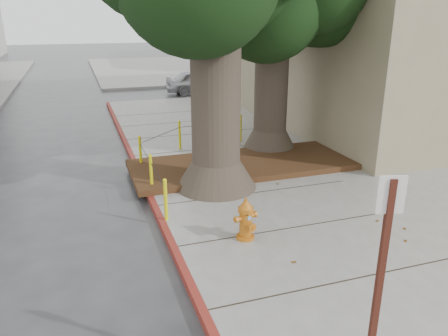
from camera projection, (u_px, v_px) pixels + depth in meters
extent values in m
plane|color=#28282B|center=(270.00, 238.00, 8.91)|extent=(140.00, 140.00, 0.00)
cube|color=slate|center=(420.00, 166.00, 12.93)|extent=(16.00, 26.00, 0.15)
cube|color=slate|center=(190.00, 68.00, 37.53)|extent=(16.00, 20.00, 0.15)
cube|color=maroon|center=(152.00, 201.00, 10.52)|extent=(0.14, 26.00, 0.16)
cube|color=black|center=(243.00, 164.00, 12.59)|extent=(6.40, 2.60, 0.16)
cube|color=silver|center=(319.00, 13.00, 35.51)|extent=(10.00, 10.00, 9.00)
cone|color=#4C3F33|center=(216.00, 174.00, 11.07)|extent=(2.04, 2.04, 0.70)
cylinder|color=#4C3F33|center=(216.00, 94.00, 10.40)|extent=(1.20, 1.20, 4.22)
cone|color=#4C3F33|center=(269.00, 140.00, 14.09)|extent=(1.77, 1.77, 0.70)
cylinder|color=#4C3F33|center=(271.00, 83.00, 13.49)|extent=(1.04, 1.04, 3.84)
cylinder|color=#D8CE0C|center=(166.00, 200.00, 9.21)|extent=(0.08, 0.08, 0.90)
sphere|color=#D8CE0C|center=(165.00, 181.00, 9.06)|extent=(0.09, 0.09, 0.09)
cylinder|color=#D8CE0C|center=(151.00, 173.00, 10.82)|extent=(0.08, 0.08, 0.90)
sphere|color=#D8CE0C|center=(150.00, 156.00, 10.67)|extent=(0.09, 0.09, 0.09)
cylinder|color=#D8CE0C|center=(140.00, 153.00, 12.43)|extent=(0.08, 0.08, 0.90)
sphere|color=#D8CE0C|center=(139.00, 137.00, 12.28)|extent=(0.09, 0.09, 0.09)
cylinder|color=#D8CE0C|center=(180.00, 135.00, 14.23)|extent=(0.08, 0.08, 0.90)
sphere|color=#D8CE0C|center=(179.00, 122.00, 14.08)|extent=(0.09, 0.09, 0.09)
cylinder|color=#D8CE0C|center=(241.00, 129.00, 15.07)|extent=(0.08, 0.08, 0.90)
sphere|color=#D8CE0C|center=(241.00, 116.00, 14.92)|extent=(0.09, 0.09, 0.09)
cylinder|color=black|center=(157.00, 175.00, 9.93)|extent=(0.02, 1.80, 0.02)
cylinder|color=black|center=(145.00, 152.00, 11.54)|extent=(0.02, 1.80, 0.02)
cylinder|color=black|center=(161.00, 135.00, 13.24)|extent=(1.51, 1.51, 0.02)
cylinder|color=black|center=(211.00, 124.00, 14.56)|extent=(2.20, 0.22, 0.02)
cylinder|color=#BA6213|center=(245.00, 237.00, 8.57)|extent=(0.43, 0.43, 0.07)
cylinder|color=#BA6213|center=(246.00, 223.00, 8.47)|extent=(0.30, 0.30, 0.55)
cylinder|color=#BA6213|center=(246.00, 210.00, 8.38)|extent=(0.39, 0.39, 0.08)
cone|color=#BA6213|center=(246.00, 205.00, 8.34)|extent=(0.36, 0.36, 0.15)
cylinder|color=#BA6213|center=(246.00, 200.00, 8.31)|extent=(0.08, 0.08, 0.06)
cylinder|color=#BA6213|center=(240.00, 219.00, 8.35)|extent=(0.17, 0.13, 0.10)
cylinder|color=#BA6213|center=(252.00, 215.00, 8.50)|extent=(0.17, 0.13, 0.10)
cylinder|color=#BA6213|center=(250.00, 226.00, 8.37)|extent=(0.18, 0.19, 0.14)
cube|color=#5999D8|center=(249.00, 218.00, 8.32)|extent=(0.08, 0.02, 0.08)
cube|color=#471911|center=(376.00, 303.00, 4.47)|extent=(0.08, 0.08, 2.72)
cube|color=silver|center=(391.00, 195.00, 4.07)|extent=(0.27, 0.09, 0.38)
imported|color=#AFAFB4|center=(200.00, 82.00, 25.35)|extent=(4.02, 1.85, 1.34)
imported|color=#9C1E0E|center=(278.00, 77.00, 27.32)|extent=(4.19, 1.75, 1.35)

